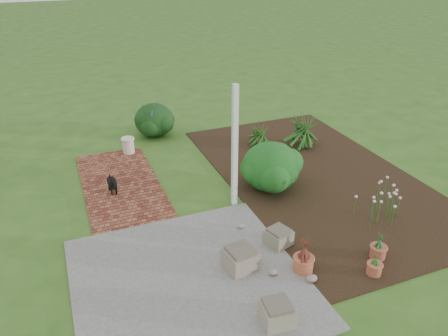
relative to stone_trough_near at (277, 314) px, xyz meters
name	(u,v)px	position (x,y,z in m)	size (l,w,h in m)	color
ground	(222,209)	(0.38, 3.01, -0.18)	(80.00, 80.00, 0.00)	#305E1D
concrete_patio	(189,281)	(-0.87, 1.26, -0.16)	(3.50, 3.50, 0.04)	slate
brick_path	(121,184)	(-1.32, 4.76, -0.16)	(1.60, 3.50, 0.04)	#5B261C
garden_bed	(316,176)	(2.88, 3.51, -0.17)	(4.00, 7.00, 0.03)	black
veranda_post	(235,148)	(0.68, 3.11, 1.07)	(0.10, 0.10, 2.50)	white
stone_trough_near	(277,314)	(0.00, 0.00, 0.00)	(0.42, 0.42, 0.28)	gray
stone_trough_mid	(240,259)	(0.00, 1.24, 0.02)	(0.47, 0.47, 0.32)	#7B6F5E
stone_trough_far	(278,237)	(0.86, 1.56, -0.01)	(0.39, 0.39, 0.26)	gray
black_dog	(112,183)	(-1.53, 4.40, 0.10)	(0.16, 0.46, 0.40)	black
cream_ceramic_urn	(128,145)	(-0.84, 6.29, 0.05)	(0.29, 0.29, 0.38)	beige
evergreen_shrub	(271,165)	(1.65, 3.43, 0.37)	(1.23, 1.23, 1.04)	#124017
agapanthus_clump_back	(302,128)	(3.38, 5.06, 0.36)	(1.13, 1.13, 1.02)	#13380B
agapanthus_clump_front	(259,133)	(2.38, 5.46, 0.21)	(0.81, 0.81, 0.72)	#1B3B0E
pink_flower_patch	(381,202)	(3.05, 1.58, 0.19)	(1.05, 1.05, 0.67)	#113D0F
terracotta_pot_bronze	(303,264)	(0.90, 0.80, -0.02)	(0.32, 0.32, 0.26)	#B65D3D
terracotta_pot_small_left	(378,252)	(2.23, 0.63, -0.04)	(0.26, 0.26, 0.22)	#B7503D
terracotta_pot_small_right	(374,269)	(1.91, 0.31, -0.05)	(0.23, 0.23, 0.20)	#B45B3D
purple_flowering_bush	(154,119)	(0.07, 7.29, 0.27)	(1.07, 1.07, 0.91)	black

